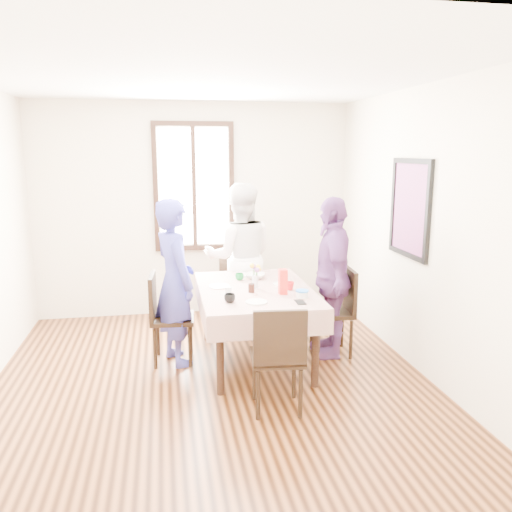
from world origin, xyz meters
The scene contains 31 objects.
ground centered at (0.00, 0.00, 0.00)m, with size 4.50×4.50×0.00m, color black.
back_wall centered at (0.00, 2.25, 1.35)m, with size 4.00×4.00×0.00m, color beige.
right_wall centered at (2.00, 0.00, 1.35)m, with size 4.50×4.50×0.00m, color beige.
window_frame centered at (0.00, 2.23, 1.65)m, with size 1.02×0.06×1.62m, color black.
window_pane centered at (0.00, 2.24, 1.65)m, with size 0.90×0.02×1.50m, color white.
art_poster centered at (1.98, 0.30, 1.55)m, with size 0.04×0.76×0.96m, color red.
dining_table centered at (0.48, 0.50, 0.38)m, with size 0.98×1.46×0.75m, color black.
tablecloth centered at (0.48, 0.50, 0.76)m, with size 1.10×1.58×0.01m, color #591009.
chair_left centered at (-0.34, 0.64, 0.46)m, with size 0.42×0.42×0.91m, color black.
chair_right centered at (1.29, 0.55, 0.46)m, with size 0.42×0.42×0.91m, color black.
chair_far centered at (0.48, 1.50, 0.46)m, with size 0.42×0.42×0.91m, color black.
chair_near centered at (0.48, -0.50, 0.46)m, with size 0.42×0.42×0.91m, color black.
person_left centered at (-0.32, 0.64, 0.83)m, with size 0.60×0.40×1.65m, color #3B3A9A.
person_far centered at (0.48, 1.49, 0.87)m, with size 0.85×0.66×1.74m, color white.
person_right centered at (1.27, 0.55, 0.83)m, with size 0.97×0.40×1.66m, color #653875.
mug_black centered at (0.17, 0.07, 0.80)m, with size 0.10×0.10×0.08m, color black.
mug_flag centered at (0.80, 0.38, 0.80)m, with size 0.09×0.09×0.08m, color red.
mug_green centered at (0.37, 0.85, 0.80)m, with size 0.09×0.09×0.07m, color #0C7226.
serving_bowl centered at (0.55, 0.90, 0.79)m, with size 0.21×0.21×0.05m, color white.
juice_carton centered at (0.70, 0.25, 0.88)m, with size 0.08×0.08×0.24m, color red.
butter_tub centered at (0.85, 0.11, 0.79)m, with size 0.11×0.11×0.06m, color white.
jam_jar centered at (0.42, 0.37, 0.80)m, with size 0.06×0.06×0.09m, color black.
drinking_glass centered at (0.18, 0.27, 0.81)m, with size 0.06×0.06×0.09m, color silver.
smartphone centered at (0.79, -0.05, 0.77)m, with size 0.08×0.15×0.01m, color black.
flower_vase centered at (0.48, 0.52, 0.83)m, with size 0.06×0.06×0.13m, color silver.
plate_left centered at (0.14, 0.62, 0.77)m, with size 0.20×0.20×0.01m, color white.
plate_right centered at (0.78, 0.58, 0.77)m, with size 0.20×0.20×0.01m, color white.
plate_far centered at (0.45, 1.05, 0.77)m, with size 0.20×0.20×0.01m, color white.
plate_near centered at (0.40, 0.02, 0.77)m, with size 0.20×0.20×0.01m, color white.
butter_lid centered at (0.85, 0.11, 0.82)m, with size 0.12×0.12×0.01m, color blue.
flower_bunch centered at (0.48, 0.52, 0.94)m, with size 0.09×0.09×0.10m, color yellow, non-canonical shape.
Camera 1 is at (-0.39, -4.32, 2.10)m, focal length 35.84 mm.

